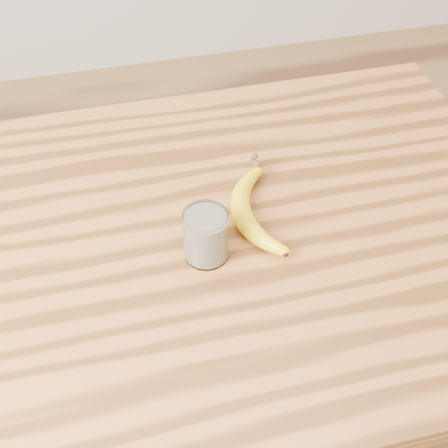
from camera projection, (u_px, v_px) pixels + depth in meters
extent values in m
cube|color=#9C5B28|center=(185.00, 248.00, 1.03)|extent=(1.20, 0.80, 0.04)
cylinder|color=brown|center=(365.00, 231.00, 1.67)|extent=(0.06, 0.06, 0.86)
cylinder|color=white|center=(206.00, 235.00, 0.96)|extent=(0.07, 0.07, 0.09)
torus|color=white|center=(205.00, 216.00, 0.93)|extent=(0.07, 0.07, 0.00)
cylinder|color=beige|center=(206.00, 236.00, 0.96)|extent=(0.07, 0.07, 0.08)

